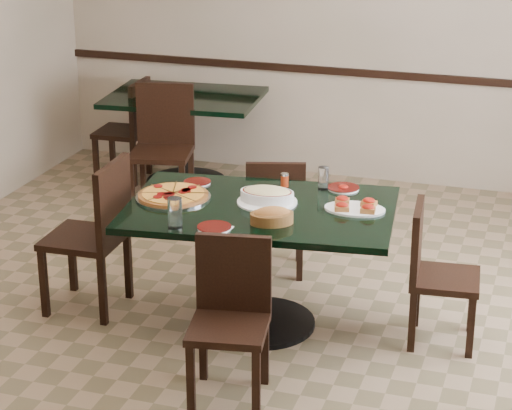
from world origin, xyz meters
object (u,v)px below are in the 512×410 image
(chair_left, at_px, (97,228))
(bruschetta_platter, at_px, (355,206))
(chair_near, at_px, (231,310))
(pepperoni_pizza, at_px, (173,195))
(chair_far, at_px, (276,211))
(bread_basket, at_px, (272,216))
(lasagna_casserole, at_px, (267,195))
(back_chair_near, at_px, (163,140))
(chair_right, at_px, (433,268))
(main_table, at_px, (261,236))
(back_chair_left, at_px, (130,125))
(back_table, at_px, (185,122))

(chair_left, height_order, bruschetta_platter, chair_left)
(chair_near, height_order, pepperoni_pizza, chair_near)
(chair_far, xyz_separation_m, chair_near, (0.20, -1.46, 0.02))
(pepperoni_pizza, height_order, bread_basket, bread_basket)
(pepperoni_pizza, bearing_deg, chair_left, -172.08)
(chair_left, bearing_deg, chair_far, 131.10)
(lasagna_casserole, relative_size, bruschetta_platter, 0.97)
(chair_near, bearing_deg, pepperoni_pizza, 120.10)
(back_chair_near, xyz_separation_m, bread_basket, (1.45, -1.91, 0.25))
(chair_near, height_order, chair_right, chair_near)
(main_table, relative_size, chair_far, 2.00)
(back_chair_left, distance_m, lasagna_casserole, 2.84)
(main_table, distance_m, back_chair_left, 2.86)
(back_table, relative_size, chair_near, 1.53)
(chair_right, relative_size, bread_basket, 2.85)
(chair_right, distance_m, lasagna_casserole, 1.02)
(back_chair_near, bearing_deg, bruschetta_platter, -52.23)
(back_table, bearing_deg, main_table, -63.62)
(pepperoni_pizza, bearing_deg, back_table, 110.25)
(bruschetta_platter, bearing_deg, back_chair_left, 135.42)
(chair_left, height_order, back_chair_near, back_chair_near)
(chair_right, height_order, back_chair_left, back_chair_left)
(chair_far, distance_m, back_chair_left, 2.26)
(chair_far, relative_size, bread_basket, 2.82)
(back_chair_left, xyz_separation_m, pepperoni_pizza, (1.31, -2.22, 0.30))
(chair_far, xyz_separation_m, pepperoni_pizza, (-0.40, -0.74, 0.32))
(back_chair_left, bearing_deg, bread_basket, 36.96)
(chair_far, bearing_deg, pepperoni_pizza, 45.23)
(chair_near, distance_m, chair_right, 1.25)
(back_table, relative_size, pepperoni_pizza, 2.92)
(back_table, bearing_deg, bread_basket, -63.66)
(chair_far, bearing_deg, back_table, -67.34)
(chair_far, distance_m, bruschetta_platter, 0.95)
(back_table, bearing_deg, back_chair_near, -90.39)
(bread_basket, bearing_deg, chair_far, 79.32)
(main_table, height_order, chair_far, chair_far)
(chair_far, height_order, chair_right, chair_right)
(pepperoni_pizza, bearing_deg, main_table, 2.70)
(back_chair_left, bearing_deg, pepperoni_pizza, 28.40)
(chair_left, distance_m, lasagna_casserole, 1.06)
(back_chair_left, bearing_deg, back_table, 92.45)
(back_chair_near, xyz_separation_m, lasagna_casserole, (1.33, -1.62, 0.26))
(chair_far, xyz_separation_m, chair_right, (1.10, -0.59, 0.00))
(lasagna_casserole, bearing_deg, chair_left, -173.38)
(chair_far, height_order, bread_basket, bread_basket)
(back_chair_left, xyz_separation_m, bread_basket, (1.97, -2.43, 0.32))
(bread_basket, bearing_deg, back_chair_near, 101.07)
(main_table, relative_size, back_chair_near, 1.69)
(chair_near, distance_m, pepperoni_pizza, 0.99)
(chair_far, distance_m, chair_right, 1.25)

